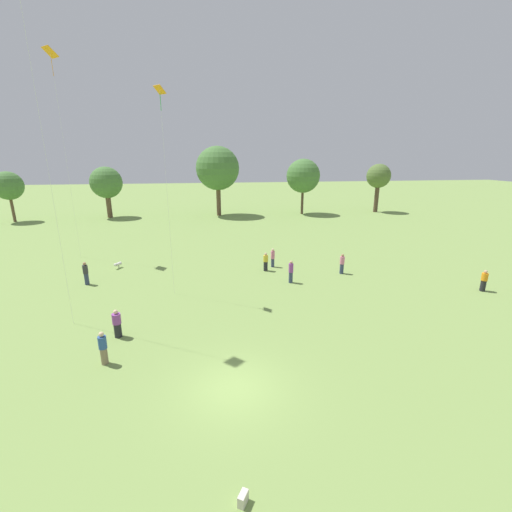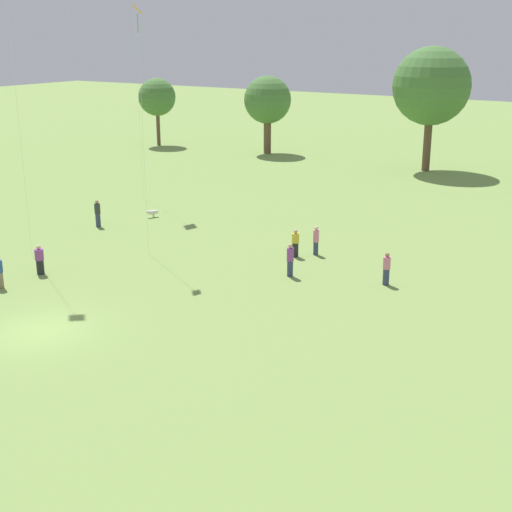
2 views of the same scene
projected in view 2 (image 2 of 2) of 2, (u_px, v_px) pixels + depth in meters
ground_plane at (41, 332)px, 31.17m from camera, size 240.00×240.00×0.00m
tree_0 at (157, 97)px, 80.36m from camera, size 4.20×4.20×7.56m
tree_1 at (268, 100)px, 74.91m from camera, size 4.97×4.97×8.14m
tree_2 at (431, 86)px, 64.76m from camera, size 7.09×7.09×11.33m
person_0 at (290, 260)px, 37.93m from camera, size 0.52×0.52×1.82m
person_3 at (98, 213)px, 47.61m from camera, size 0.39×0.39×1.83m
person_4 at (40, 260)px, 38.30m from camera, size 0.60×0.60×1.64m
person_5 at (316, 240)px, 41.63m from camera, size 0.38×0.38×1.73m
person_6 at (386, 269)px, 36.68m from camera, size 0.50×0.50×1.75m
person_8 at (295, 243)px, 41.28m from camera, size 0.59×0.59×1.64m
kite_2 at (138, 30)px, 38.15m from camera, size 0.82×0.82×13.90m
dog_1 at (152, 212)px, 50.17m from camera, size 0.58×0.83×0.54m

